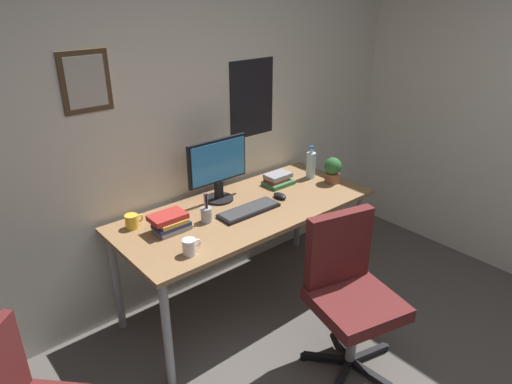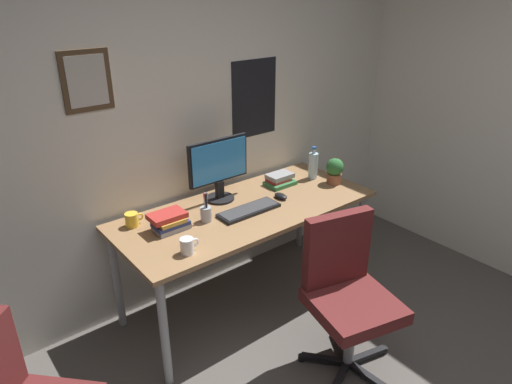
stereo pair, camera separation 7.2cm
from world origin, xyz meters
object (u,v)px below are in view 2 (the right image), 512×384
keyboard (249,210)px  pen_cup (206,213)px  computer_mouse (281,196)px  coffee_mug_far (187,246)px  monitor (219,167)px  book_stack_right (280,180)px  office_chair (347,288)px  water_bottle (313,165)px  book_stack_left (170,221)px  potted_plant (335,170)px  coffee_mug_near (132,220)px

keyboard → pen_cup: bearing=166.7°
computer_mouse → coffee_mug_far: bearing=-166.5°
monitor → book_stack_right: 0.54m
office_chair → book_stack_right: bearing=70.8°
water_bottle → book_stack_left: (-1.26, -0.04, -0.05)m
office_chair → monitor: 1.15m
monitor → potted_plant: size_ratio=2.36×
office_chair → book_stack_right: office_chair is taller
book_stack_left → computer_mouse: bearing=-6.1°
computer_mouse → coffee_mug_near: (-0.98, 0.27, 0.03)m
monitor → keyboard: (0.04, -0.28, -0.23)m
computer_mouse → potted_plant: potted_plant is taller
office_chair → computer_mouse: bearing=76.8°
office_chair → book_stack_left: 1.12m
keyboard → computer_mouse: size_ratio=3.91×
coffee_mug_far → potted_plant: potted_plant is taller
potted_plant → book_stack_right: size_ratio=0.91×
office_chair → monitor: monitor is taller
potted_plant → book_stack_right: bearing=145.2°
monitor → coffee_mug_near: 0.67m
keyboard → book_stack_left: 0.54m
pen_cup → book_stack_right: size_ratio=0.93×
computer_mouse → office_chair: bearing=-103.2°
coffee_mug_near → office_chair: bearing=-53.1°
office_chair → book_stack_left: (-0.64, 0.87, 0.28)m
book_stack_right → water_bottle: bearing=-12.6°
pen_cup → potted_plant: bearing=-4.8°
keyboard → water_bottle: bearing=11.4°
water_bottle → pen_cup: bearing=-175.5°
monitor → pen_cup: monitor is taller
computer_mouse → monitor: bearing=142.6°
keyboard → book_stack_right: (0.45, 0.21, 0.03)m
coffee_mug_far → coffee_mug_near: bearing=101.9°
keyboard → coffee_mug_near: 0.74m
water_bottle → potted_plant: 0.18m
water_bottle → pen_cup: water_bottle is taller
potted_plant → book_stack_left: 1.32m
office_chair → keyboard: bearing=98.7°
water_bottle → coffee_mug_far: water_bottle is taller
water_bottle → coffee_mug_near: 1.43m
coffee_mug_near → coffee_mug_far: bearing=-78.1°
coffee_mug_near → potted_plant: size_ratio=0.61×
computer_mouse → coffee_mug_near: size_ratio=0.93×
office_chair → keyboard: 0.81m
monitor → keyboard: bearing=-82.5°
computer_mouse → water_bottle: size_ratio=0.44×
pen_cup → coffee_mug_far: bearing=-138.5°
potted_plant → book_stack_right: 0.41m
coffee_mug_near → book_stack_right: bearing=-4.4°
coffee_mug_near → coffee_mug_far: 0.50m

